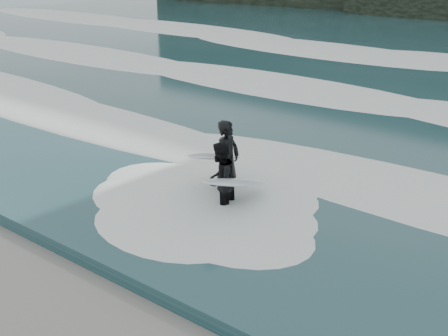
{
  "coord_description": "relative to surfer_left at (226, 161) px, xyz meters",
  "views": [
    {
      "loc": [
        7.59,
        -2.53,
        5.64
      ],
      "look_at": [
        0.62,
        6.57,
        1.0
      ],
      "focal_mm": 45.0,
      "sensor_mm": 36.0,
      "label": 1
    }
  ],
  "objects": [
    {
      "name": "surfer_left",
      "position": [
        0.0,
        0.0,
        0.0
      ],
      "size": [
        0.99,
        2.0,
        1.97
      ],
      "color": "black",
      "rests_on": "ground"
    },
    {
      "name": "foam_mid",
      "position": [
        -0.4,
        9.08,
        -0.57
      ],
      "size": [
        60.0,
        4.0,
        0.24
      ],
      "primitive_type": "ellipsoid",
      "color": "white",
      "rests_on": "sea"
    },
    {
      "name": "foam_near",
      "position": [
        -0.4,
        2.08,
        -0.59
      ],
      "size": [
        60.0,
        3.2,
        0.2
      ],
      "primitive_type": "ellipsoid",
      "color": "white",
      "rests_on": "sea"
    },
    {
      "name": "surfer_right",
      "position": [
        0.45,
        -0.7,
        -0.12
      ],
      "size": [
        1.16,
        2.23,
        1.73
      ],
      "color": "black",
      "rests_on": "ground"
    }
  ]
}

